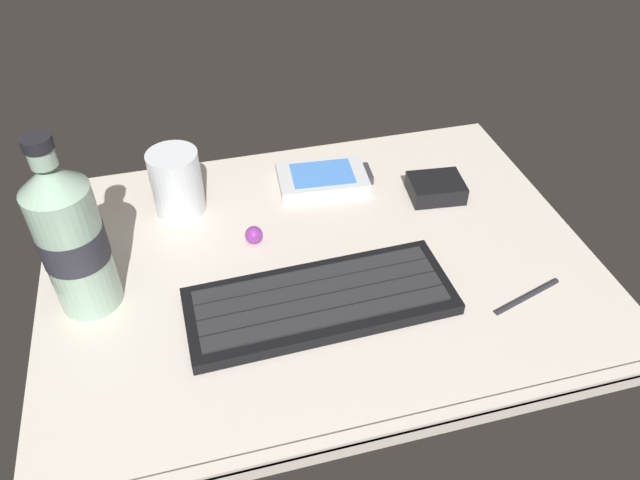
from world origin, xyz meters
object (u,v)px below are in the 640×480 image
at_px(keyboard, 320,300).
at_px(water_bottle, 71,237).
at_px(trackball_mouse, 254,235).
at_px(stylus_pen, 527,295).
at_px(juice_cup, 177,184).
at_px(handheld_device, 323,178).
at_px(charger_block, 436,188).

xyz_separation_m(keyboard, water_bottle, (-0.24, 0.07, 0.08)).
xyz_separation_m(trackball_mouse, stylus_pen, (0.28, -0.17, -0.01)).
relative_size(juice_cup, trackball_mouse, 3.86).
height_order(keyboard, juice_cup, juice_cup).
xyz_separation_m(handheld_device, juice_cup, (-0.19, -0.01, 0.03)).
distance_m(keyboard, trackball_mouse, 0.13).
relative_size(keyboard, stylus_pen, 3.08).
relative_size(water_bottle, trackball_mouse, 9.45).
xyz_separation_m(juice_cup, water_bottle, (-0.11, -0.14, 0.05)).
relative_size(water_bottle, charger_block, 2.97).
distance_m(charger_block, stylus_pen, 0.20).
height_order(juice_cup, water_bottle, water_bottle).
bearing_deg(keyboard, trackball_mouse, 112.92).
distance_m(keyboard, charger_block, 0.25).
relative_size(handheld_device, juice_cup, 1.55).
bearing_deg(stylus_pen, water_bottle, 148.51).
bearing_deg(stylus_pen, charger_block, 80.33).
distance_m(keyboard, juice_cup, 0.25).
bearing_deg(keyboard, juice_cup, 122.26).
xyz_separation_m(handheld_device, water_bottle, (-0.30, -0.15, 0.08)).
height_order(trackball_mouse, stylus_pen, trackball_mouse).
relative_size(juice_cup, water_bottle, 0.41).
relative_size(juice_cup, stylus_pen, 0.89).
xyz_separation_m(keyboard, trackball_mouse, (-0.05, 0.12, 0.00)).
bearing_deg(water_bottle, handheld_device, 25.94).
height_order(water_bottle, charger_block, water_bottle).
relative_size(handheld_device, water_bottle, 0.63).
height_order(keyboard, water_bottle, water_bottle).
relative_size(keyboard, handheld_device, 2.22).
xyz_separation_m(keyboard, handheld_device, (0.06, 0.22, -0.00)).
height_order(water_bottle, stylus_pen, water_bottle).
bearing_deg(handheld_device, juice_cup, -176.79).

